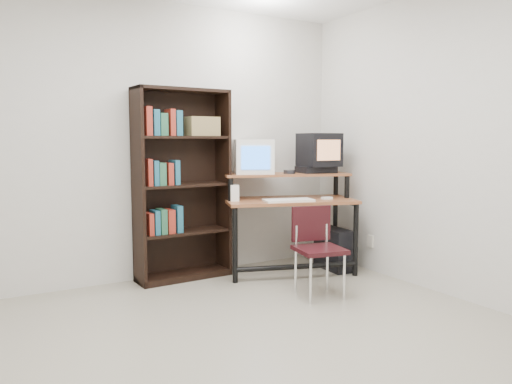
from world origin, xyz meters
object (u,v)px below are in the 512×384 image
crt_monitor (253,157)px  pc_tower (334,249)px  computer_desk (289,203)px  bookshelf (181,182)px  crt_tv (319,150)px  school_chair (316,242)px

crt_monitor → pc_tower: crt_monitor is taller
computer_desk → pc_tower: computer_desk is taller
pc_tower → bookshelf: size_ratio=0.25×
bookshelf → crt_tv: bearing=-15.5°
pc_tower → bookshelf: (-1.46, 0.48, 0.71)m
computer_desk → school_chair: 0.82m
pc_tower → crt_tv: bearing=121.2°
crt_tv → crt_monitor: bearing=163.5°
crt_tv → school_chair: 1.22m
computer_desk → bookshelf: (-1.01, 0.31, 0.22)m
crt_monitor → bookshelf: (-0.74, 0.08, -0.23)m
school_chair → bookshelf: bookshelf is taller
computer_desk → crt_tv: crt_tv is taller
bookshelf → school_chair: bearing=-55.9°
crt_tv → school_chair: size_ratio=0.51×
school_chair → bookshelf: (-0.79, 1.07, 0.46)m
crt_tv → bookshelf: size_ratio=0.21×
crt_monitor → bookshelf: bookshelf is taller
computer_desk → pc_tower: size_ratio=3.11×
crt_monitor → crt_tv: (0.63, -0.25, 0.07)m
computer_desk → bookshelf: size_ratio=0.78×
crt_tv → bookshelf: (-1.38, 0.32, -0.30)m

